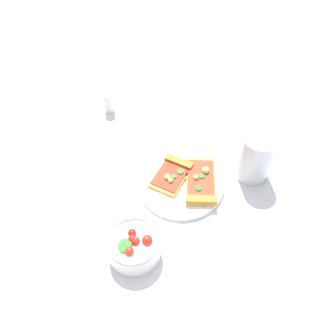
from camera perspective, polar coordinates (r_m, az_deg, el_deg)
name	(u,v)px	position (r m, az deg, el deg)	size (l,w,h in m)	color
ground_plane	(182,172)	(0.99, 2.14, -0.63)	(2.40, 2.40, 0.00)	silver
plate	(181,183)	(0.96, 2.01, -2.27)	(0.22, 0.22, 0.01)	white
pizza_slice_near	(173,173)	(0.96, 0.71, -0.72)	(0.12, 0.09, 0.02)	gold
pizza_slice_far	(201,184)	(0.95, 5.02, -2.38)	(0.16, 0.11, 0.03)	gold
salad_bowl	(134,245)	(0.84, -5.20, -11.63)	(0.12, 0.12, 0.07)	white
soda_glass	(255,159)	(0.96, 13.11, 1.37)	(0.08, 0.08, 0.14)	silver
pepper_shaker	(108,101)	(1.14, -9.08, 9.94)	(0.03, 0.03, 0.08)	silver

